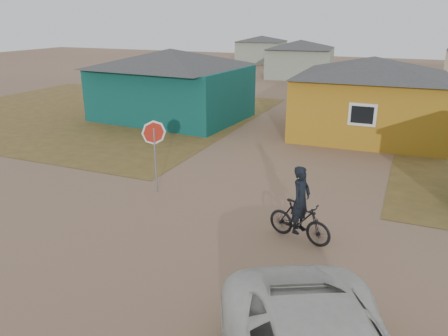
{
  "coord_description": "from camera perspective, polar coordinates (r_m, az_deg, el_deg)",
  "views": [
    {
      "loc": [
        4.37,
        -8.65,
        5.73
      ],
      "look_at": [
        -0.65,
        3.0,
        1.3
      ],
      "focal_mm": 35.0,
      "sensor_mm": 36.0,
      "label": 1
    }
  ],
  "objects": [
    {
      "name": "ground",
      "position": [
        11.26,
        -3.05,
        -11.37
      ],
      "size": [
        120.0,
        120.0,
        0.0
      ],
      "primitive_type": "plane",
      "color": "#89674F"
    },
    {
      "name": "house_pale_north",
      "position": [
        57.8,
        4.9,
        15.23
      ],
      "size": [
        6.28,
        5.81,
        3.4
      ],
      "color": "gray",
      "rests_on": "ground"
    },
    {
      "name": "cyclist",
      "position": [
        11.81,
        9.88,
        -5.95
      ],
      "size": [
        1.92,
        1.01,
        2.09
      ],
      "color": "black",
      "rests_on": "ground"
    },
    {
      "name": "house_yellow",
      "position": [
        23.03,
        18.58,
        8.94
      ],
      "size": [
        7.72,
        6.76,
        3.9
      ],
      "color": "#A67419",
      "rests_on": "ground"
    },
    {
      "name": "grass_nw",
      "position": [
        28.97,
        -16.77,
        7.03
      ],
      "size": [
        20.0,
        18.0,
        0.0
      ],
      "primitive_type": "cube",
      "color": "brown",
      "rests_on": "ground"
    },
    {
      "name": "house_pale_west",
      "position": [
        44.07,
        9.91,
        13.92
      ],
      "size": [
        7.04,
        6.15,
        3.6
      ],
      "color": "gray",
      "rests_on": "ground"
    },
    {
      "name": "house_teal",
      "position": [
        25.88,
        -6.89,
        10.94
      ],
      "size": [
        8.93,
        7.08,
        4.0
      ],
      "color": "#0A3C38",
      "rests_on": "ground"
    },
    {
      "name": "stop_sign",
      "position": [
        14.65,
        -9.1,
        3.62
      ],
      "size": [
        0.77,
        0.37,
        2.51
      ],
      "color": "gray",
      "rests_on": "ground"
    }
  ]
}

